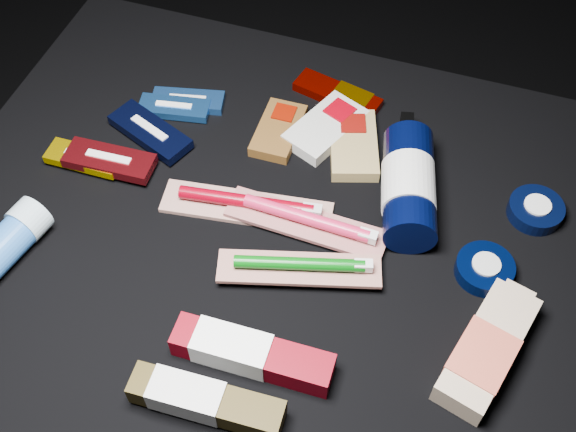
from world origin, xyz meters
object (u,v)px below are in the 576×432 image
(lotion_bottle, at_px, (409,185))
(bodywash_bottle, at_px, (486,351))
(deodorant_stick, at_px, (6,244))
(toothpaste_carton_red, at_px, (245,352))

(lotion_bottle, bearing_deg, bodywash_bottle, -68.63)
(lotion_bottle, relative_size, bodywash_bottle, 1.23)
(lotion_bottle, bearing_deg, deodorant_stick, -165.62)
(lotion_bottle, height_order, deodorant_stick, lotion_bottle)
(deodorant_stick, bearing_deg, lotion_bottle, 39.90)
(lotion_bottle, distance_m, bodywash_bottle, 0.26)
(lotion_bottle, distance_m, deodorant_stick, 0.55)
(deodorant_stick, relative_size, toothpaste_carton_red, 0.70)
(deodorant_stick, distance_m, toothpaste_carton_red, 0.36)
(bodywash_bottle, distance_m, toothpaste_carton_red, 0.29)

